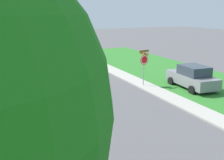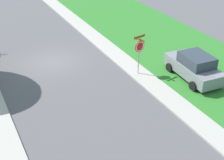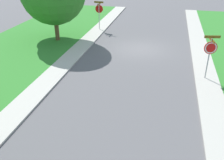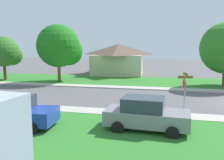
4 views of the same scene
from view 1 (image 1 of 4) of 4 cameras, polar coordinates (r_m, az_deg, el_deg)
ground_plane at (r=23.57m, az=-8.79°, el=0.17°), size 120.00×120.00×0.00m
sidewalk_east at (r=11.61m, az=-15.41°, el=-15.16°), size 1.40×56.00×0.10m
sidewalk_west at (r=15.71m, az=21.07°, el=-7.65°), size 1.40×56.00×0.10m
stop_sign_near_corner at (r=26.98m, az=-21.12°, el=5.24°), size 0.92×0.92×2.77m
stop_sign_far_corner at (r=20.91m, az=6.64°, el=3.75°), size 0.91×0.91×2.77m
car_grey_across_road at (r=21.10m, az=16.23°, el=0.56°), size 2.25×4.41×1.76m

